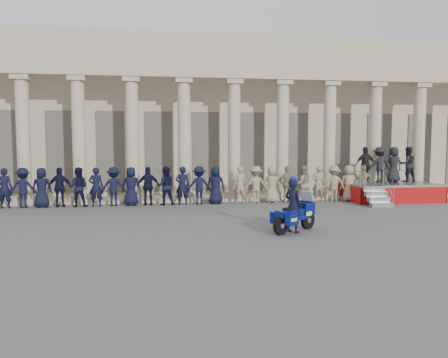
# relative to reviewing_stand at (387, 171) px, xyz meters

# --- Properties ---
(ground) EXTENTS (90.00, 90.00, 0.00)m
(ground) POSITION_rel_reviewing_stand_xyz_m (-9.40, -7.11, -1.53)
(ground) COLOR #4D4D50
(ground) RESTS_ON ground
(building) EXTENTS (40.00, 12.50, 9.00)m
(building) POSITION_rel_reviewing_stand_xyz_m (-9.40, 7.63, 3.00)
(building) COLOR tan
(building) RESTS_ON ground
(officer_rank) EXTENTS (20.39, 0.71, 1.88)m
(officer_rank) POSITION_rel_reviewing_stand_xyz_m (-11.09, -0.24, -0.59)
(officer_rank) COLOR black
(officer_rank) RESTS_ON ground
(reviewing_stand) EXTENTS (4.60, 4.33, 2.82)m
(reviewing_stand) POSITION_rel_reviewing_stand_xyz_m (0.00, 0.00, 0.00)
(reviewing_stand) COLOR gray
(reviewing_stand) RESTS_ON ground
(motorcycle) EXTENTS (1.82, 1.48, 1.36)m
(motorcycle) POSITION_rel_reviewing_stand_xyz_m (-7.42, -7.43, -0.94)
(motorcycle) COLOR black
(motorcycle) RESTS_ON ground
(rider) EXTENTS (0.75, 0.80, 1.93)m
(rider) POSITION_rel_reviewing_stand_xyz_m (-7.51, -7.50, -0.57)
(rider) COLOR black
(rider) RESTS_ON ground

